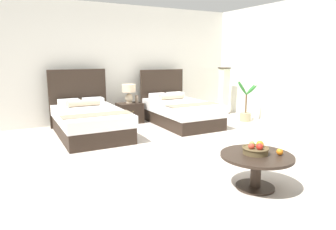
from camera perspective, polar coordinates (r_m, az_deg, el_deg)
ground_plane at (r=5.17m, az=2.76°, el=-7.19°), size 10.24×9.98×0.02m
wall_back at (r=7.81m, az=-9.58°, el=9.63°), size 10.24×0.12×2.86m
wall_side_right at (r=7.46m, az=23.75°, el=8.79°), size 0.12×5.58×2.86m
bed_near_window at (r=6.42m, az=-14.71°, el=-0.96°), size 1.31×2.13×1.32m
bed_near_corner at (r=7.24m, az=2.24°, el=0.75°), size 1.23×2.08×1.27m
nightstand at (r=7.41m, az=-7.26°, el=0.38°), size 0.59×0.45×0.49m
table_lamp at (r=7.34m, az=-7.42°, el=4.55°), size 0.33×0.33×0.45m
vase at (r=7.38m, az=-5.93°, el=3.03°), size 0.08×0.08×0.18m
coffee_table at (r=3.89m, az=16.38°, el=-8.73°), size 0.88×0.88×0.43m
fruit_bowl at (r=3.86m, az=16.27°, el=-6.24°), size 0.32×0.32×0.16m
loose_apple at (r=4.11m, az=16.94°, el=-5.52°), size 0.07×0.07×0.07m
loose_orange at (r=3.90m, az=20.40°, el=-6.56°), size 0.08×0.08×0.08m
floor_lamp_corner at (r=8.60m, az=10.52°, el=4.49°), size 0.26×0.26×1.30m
potted_palm at (r=7.78m, az=14.49°, el=1.05°), size 0.53×0.62×1.03m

